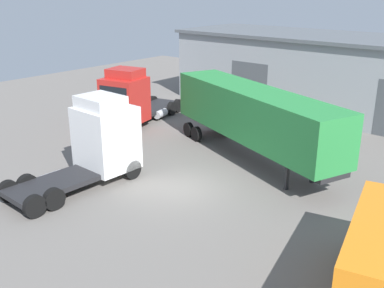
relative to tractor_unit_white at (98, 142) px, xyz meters
name	(u,v)px	position (x,y,z in m)	size (l,w,h in m)	color
ground_plane	(181,188)	(3.71, 1.77, -1.95)	(60.00, 60.00, 0.00)	slate
warehouse_building	(341,75)	(3.71, 19.65, 0.85)	(25.75, 8.26, 5.59)	#93999E
tractor_unit_white	(98,142)	(0.00, 0.00, 0.00)	(2.64, 6.43, 4.15)	silver
container_trailer_green	(253,115)	(4.23, 6.99, 0.58)	(12.17, 6.65, 3.94)	#28843D
delivery_van_orange	(383,263)	(13.66, -0.53, -0.51)	(3.27, 6.13, 2.65)	orange
tractor_unit_red	(130,99)	(-5.45, 6.98, -0.10)	(3.92, 7.17, 3.97)	red
oil_drum	(122,136)	(-3.25, 4.26, -1.51)	(0.58, 0.58, 0.88)	black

